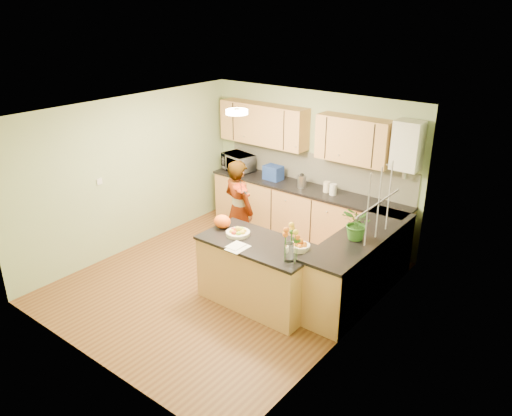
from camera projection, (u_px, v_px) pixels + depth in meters
The scene contains 28 objects.
floor at pixel (226, 282), 7.34m from camera, with size 4.50×4.50×0.00m, color brown.
ceiling at pixel (222, 112), 6.39m from camera, with size 4.00×4.50×0.02m, color silver.
wall_back at pixel (311, 164), 8.51m from camera, with size 4.00×0.02×2.50m, color #95A878.
wall_front at pixel (82, 266), 5.23m from camera, with size 4.00×0.02×2.50m, color #95A878.
wall_left at pixel (131, 174), 8.01m from camera, with size 0.02×4.50×2.50m, color #95A878.
wall_right at pixel (355, 243), 5.73m from camera, with size 0.02×4.50×2.50m, color #95A878.
back_counter at pixel (305, 213), 8.53m from camera, with size 3.64×0.62×0.94m.
right_counter at pixel (360, 266), 6.82m from camera, with size 0.62×2.24×0.94m.
splashback at pixel (316, 168), 8.46m from camera, with size 3.60×0.02×0.52m, color beige.
upper_cabinets at pixel (298, 130), 8.25m from camera, with size 3.20×0.34×0.70m.
boiler at pixel (408, 146), 7.18m from camera, with size 0.40×0.30×0.86m.
window_right at pixel (379, 203), 6.06m from camera, with size 0.01×1.30×1.05m.
light_switch at pixel (99, 181), 7.54m from camera, with size 0.02×0.09×0.09m, color silver.
ceiling_lamp at pixel (237, 112), 6.62m from camera, with size 0.30×0.30×0.07m.
peninsula_island at pixel (258, 272), 6.68m from camera, with size 1.59×0.81×0.91m.
fruit_dish at pixel (238, 232), 6.69m from camera, with size 0.32×0.32×0.11m.
orange_bowl at pixel (300, 245), 6.28m from camera, with size 0.25×0.25×0.14m.
flower_vase at pixel (289, 235), 5.91m from camera, with size 0.28×0.28×0.51m.
orange_bag at pixel (222, 221), 6.90m from camera, with size 0.25×0.21×0.19m, color #F75D14.
papers at pixel (238, 248), 6.35m from camera, with size 0.21×0.29×0.01m, color white.
violinist at pixel (239, 210), 7.79m from camera, with size 0.59×0.39×1.62m, color #E3A98B.
violin at pixel (239, 187), 7.33m from camera, with size 0.66×0.26×0.13m, color #591505, non-canonical shape.
microwave at pixel (238, 162), 9.14m from camera, with size 0.57×0.39×0.31m, color silver.
blue_box at pixel (273, 173), 8.68m from camera, with size 0.31×0.23×0.25m, color navy.
kettle at pixel (302, 181), 8.32m from camera, with size 0.15×0.15×0.28m.
jar_cream at pixel (327, 187), 8.12m from camera, with size 0.11×0.11×0.17m, color beige.
jar_white at pixel (333, 189), 8.00m from camera, with size 0.12×0.12×0.18m, color silver.
potted_plant at pixel (358, 224), 6.42m from camera, with size 0.41×0.35×0.45m, color #336923.
Camera 1 is at (4.27, -4.75, 3.80)m, focal length 35.00 mm.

